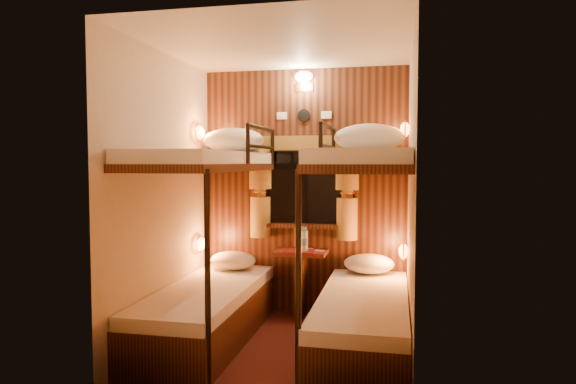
% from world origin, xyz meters
% --- Properties ---
extents(floor, '(2.10, 2.10, 0.00)m').
position_xyz_m(floor, '(0.00, 0.00, 0.00)').
color(floor, '#3D1410').
rests_on(floor, ground).
extents(ceiling, '(2.10, 2.10, 0.00)m').
position_xyz_m(ceiling, '(0.00, 0.00, 2.40)').
color(ceiling, silver).
rests_on(ceiling, wall_back).
extents(wall_back, '(2.40, 0.00, 2.40)m').
position_xyz_m(wall_back, '(0.00, 1.05, 1.20)').
color(wall_back, '#C6B293').
rests_on(wall_back, floor).
extents(wall_front, '(2.40, 0.00, 2.40)m').
position_xyz_m(wall_front, '(0.00, -1.05, 1.20)').
color(wall_front, '#C6B293').
rests_on(wall_front, floor).
extents(wall_left, '(0.00, 2.40, 2.40)m').
position_xyz_m(wall_left, '(-1.00, 0.00, 1.20)').
color(wall_left, '#C6B293').
rests_on(wall_left, floor).
extents(wall_right, '(0.00, 2.40, 2.40)m').
position_xyz_m(wall_right, '(1.00, 0.00, 1.20)').
color(wall_right, '#C6B293').
rests_on(wall_right, floor).
extents(back_panel, '(2.00, 0.03, 2.40)m').
position_xyz_m(back_panel, '(0.00, 1.04, 1.20)').
color(back_panel, black).
rests_on(back_panel, floor).
extents(bunk_left, '(0.72, 1.90, 1.82)m').
position_xyz_m(bunk_left, '(-0.65, 0.07, 0.56)').
color(bunk_left, black).
rests_on(bunk_left, floor).
extents(bunk_right, '(0.72, 1.90, 1.82)m').
position_xyz_m(bunk_right, '(0.65, 0.07, 0.56)').
color(bunk_right, black).
rests_on(bunk_right, floor).
extents(window, '(1.00, 0.12, 0.79)m').
position_xyz_m(window, '(0.00, 1.00, 1.18)').
color(window, black).
rests_on(window, back_panel).
extents(curtains, '(1.10, 0.22, 1.00)m').
position_xyz_m(curtains, '(0.00, 0.97, 1.26)').
color(curtains, olive).
rests_on(curtains, back_panel).
extents(back_fixtures, '(0.54, 0.09, 0.48)m').
position_xyz_m(back_fixtures, '(0.00, 1.00, 2.25)').
color(back_fixtures, black).
rests_on(back_fixtures, back_panel).
extents(reading_lamps, '(2.00, 0.20, 1.25)m').
position_xyz_m(reading_lamps, '(-0.00, 0.70, 1.24)').
color(reading_lamps, orange).
rests_on(reading_lamps, wall_left).
extents(table, '(0.50, 0.34, 0.66)m').
position_xyz_m(table, '(0.00, 0.85, 0.41)').
color(table, '#571F14').
rests_on(table, floor).
extents(bottle_left, '(0.07, 0.07, 0.22)m').
position_xyz_m(bottle_left, '(0.02, 0.87, 0.75)').
color(bottle_left, '#99BFE5').
rests_on(bottle_left, table).
extents(bottle_right, '(0.07, 0.07, 0.23)m').
position_xyz_m(bottle_right, '(0.04, 0.82, 0.75)').
color(bottle_right, '#99BFE5').
rests_on(bottle_right, table).
extents(sachet_a, '(0.10, 0.08, 0.01)m').
position_xyz_m(sachet_a, '(0.18, 0.84, 0.65)').
color(sachet_a, silver).
rests_on(sachet_a, table).
extents(sachet_b, '(0.08, 0.06, 0.01)m').
position_xyz_m(sachet_b, '(0.08, 0.94, 0.65)').
color(sachet_b, silver).
rests_on(sachet_b, table).
extents(pillow_lower_left, '(0.45, 0.32, 0.18)m').
position_xyz_m(pillow_lower_left, '(-0.65, 0.76, 0.54)').
color(pillow_lower_left, silver).
rests_on(pillow_lower_left, bunk_left).
extents(pillow_lower_right, '(0.47, 0.33, 0.18)m').
position_xyz_m(pillow_lower_right, '(0.65, 0.85, 0.55)').
color(pillow_lower_right, silver).
rests_on(pillow_lower_right, bunk_right).
extents(pillow_upper_left, '(0.60, 0.43, 0.23)m').
position_xyz_m(pillow_upper_left, '(-0.65, 0.80, 1.71)').
color(pillow_upper_left, silver).
rests_on(pillow_upper_left, bunk_left).
extents(pillow_upper_right, '(0.63, 0.45, 0.25)m').
position_xyz_m(pillow_upper_right, '(0.65, 0.68, 1.71)').
color(pillow_upper_right, silver).
rests_on(pillow_upper_right, bunk_right).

